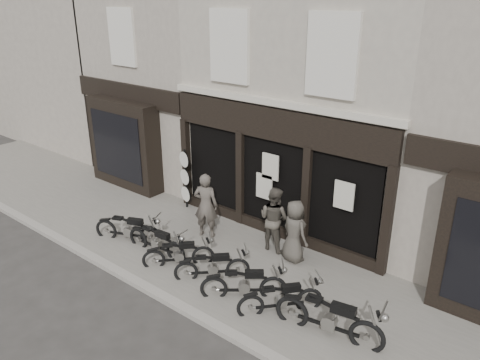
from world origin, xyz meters
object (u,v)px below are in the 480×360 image
Objects in this scene: motorcycle_0 at (129,231)px; motorcycle_1 at (157,244)px; motorcycle_3 at (213,269)px; motorcycle_5 at (281,301)px; man_right at (294,231)px; motorcycle_6 at (330,322)px; motorcycle_2 at (179,256)px; man_left at (206,205)px; motorcycle_4 at (245,286)px; man_centre at (274,219)px; advert_sign_post at (185,182)px.

motorcycle_0 is 1.16m from motorcycle_1.
motorcycle_5 is (2.09, -0.05, 0.01)m from motorcycle_3.
man_right is (-0.98, 2.01, 0.60)m from motorcycle_5.
motorcycle_3 is at bearing 168.98° from motorcycle_6.
motorcycle_6 is at bearing -47.14° from motorcycle_2.
man_left is (-1.62, 1.51, 0.73)m from motorcycle_3.
motorcycle_0 is 4.28m from motorcycle_4.
motorcycle_1 is 1.24× the size of motorcycle_5.
motorcycle_3 is at bearing 112.63° from man_left.
man_centre is at bearing 4.87° from man_right.
motorcycle_4 is at bearing 110.84° from man_centre.
man_right is at bearing 66.31° from motorcycle_5.
motorcycle_1 is 1.33× the size of motorcycle_2.
motorcycle_5 is 0.95× the size of man_right.
motorcycle_6 is at bearing 154.61° from man_right.
motorcycle_4 is 2.48m from man_centre.
advert_sign_post is at bearing 10.37° from man_right.
man_right is at bearing 6.49° from advert_sign_post.
motorcycle_3 is at bearing -21.78° from motorcycle_0.
motorcycle_0 is 0.96× the size of motorcycle_1.
man_left is at bearing 60.49° from motorcycle_2.
motorcycle_1 reaches higher than motorcycle_5.
man_right is at bearing 14.44° from motorcycle_3.
motorcycle_1 is 4.11m from motorcycle_5.
man_left is at bearing 70.83° from motorcycle_1.
advert_sign_post is at bearing 98.08° from motorcycle_3.
motorcycle_0 is 6.49m from motorcycle_6.
advert_sign_post is at bearing 110.67° from motorcycle_4.
motorcycle_0 is 1.29× the size of motorcycle_3.
motorcycle_4 is (3.12, -0.07, 0.00)m from motorcycle_1.
advert_sign_post reaches higher than man_right.
motorcycle_0 is at bearing 135.90° from motorcycle_3.
motorcycle_2 is 0.79× the size of man_left.
motorcycle_5 reaches higher than motorcycle_3.
motorcycle_1 is 1.18× the size of man_right.
motorcycle_6 is at bearing -23.36° from motorcycle_0.
motorcycle_3 is 0.71× the size of advert_sign_post.
man_right is at bearing 165.01° from man_left.
advert_sign_post is at bearing 73.02° from motorcycle_0.
motorcycle_3 is 3.33m from motorcycle_6.
advert_sign_post is (-0.30, 2.63, 0.64)m from motorcycle_0.
motorcycle_5 is 2.88m from man_centre.
motorcycle_2 is 3.09m from man_right.
motorcycle_1 is at bearing 170.09° from motorcycle_6.
man_left is (-4.94, 1.59, 0.64)m from motorcycle_6.
advert_sign_post is at bearing 84.61° from motorcycle_2.
man_right reaches higher than motorcycle_0.
man_centre reaches higher than motorcycle_1.
motorcycle_5 is 1.23m from motorcycle_6.
motorcycle_6 is (4.42, 0.03, 0.09)m from motorcycle_2.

